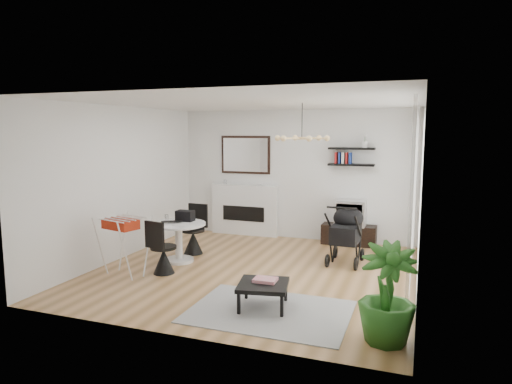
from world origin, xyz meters
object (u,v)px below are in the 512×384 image
(crt_tv, at_px, (351,212))
(dining_table, at_px, (179,236))
(fireplace, at_px, (245,204))
(coffee_table, at_px, (263,286))
(potted_plant, at_px, (387,294))
(tv_console, at_px, (349,235))
(stroller, at_px, (346,237))
(drying_rack, at_px, (124,245))

(crt_tv, distance_m, dining_table, 3.45)
(fireplace, height_order, crt_tv, fireplace)
(coffee_table, xyz_separation_m, potted_plant, (1.55, -0.46, 0.25))
(tv_console, distance_m, stroller, 1.32)
(tv_console, bearing_deg, potted_plant, -76.29)
(tv_console, xyz_separation_m, dining_table, (-2.60, -2.23, 0.25))
(dining_table, xyz_separation_m, stroller, (2.74, 0.94, 0.00))
(drying_rack, relative_size, potted_plant, 0.86)
(dining_table, distance_m, stroller, 2.90)
(dining_table, distance_m, potted_plant, 4.11)
(crt_tv, bearing_deg, stroller, -84.91)
(crt_tv, relative_size, stroller, 0.55)
(coffee_table, height_order, potted_plant, potted_plant)
(fireplace, xyz_separation_m, drying_rack, (-0.74, -3.31, -0.19))
(tv_console, bearing_deg, fireplace, 177.00)
(tv_console, relative_size, crt_tv, 1.81)
(crt_tv, relative_size, dining_table, 0.63)
(fireplace, xyz_separation_m, crt_tv, (2.32, -0.12, -0.03))
(tv_console, height_order, coffee_table, tv_console)
(fireplace, xyz_separation_m, dining_table, (-0.31, -2.35, -0.23))
(fireplace, relative_size, tv_console, 2.03)
(drying_rack, height_order, potted_plant, potted_plant)
(dining_table, relative_size, stroller, 0.88)
(fireplace, distance_m, coffee_table, 4.24)
(crt_tv, xyz_separation_m, drying_rack, (-3.06, -3.18, -0.16))
(drying_rack, height_order, stroller, stroller)
(drying_rack, bearing_deg, potted_plant, 0.78)
(crt_tv, xyz_separation_m, dining_table, (-2.63, -2.22, -0.20))
(fireplace, height_order, stroller, fireplace)
(crt_tv, height_order, potted_plant, potted_plant)
(crt_tv, distance_m, drying_rack, 4.42)
(dining_table, height_order, stroller, stroller)
(tv_console, bearing_deg, crt_tv, -6.61)
(coffee_table, bearing_deg, dining_table, 144.15)
(fireplace, distance_m, potted_plant, 5.42)
(stroller, bearing_deg, dining_table, -158.60)
(fireplace, relative_size, crt_tv, 3.67)
(stroller, bearing_deg, crt_tv, 97.54)
(fireplace, xyz_separation_m, potted_plant, (3.31, -4.29, -0.14))
(crt_tv, bearing_deg, fireplace, 176.95)
(potted_plant, bearing_deg, drying_rack, 166.27)
(crt_tv, distance_m, stroller, 1.30)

